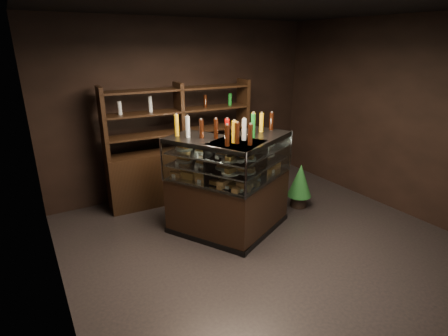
{
  "coord_description": "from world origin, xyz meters",
  "views": [
    {
      "loc": [
        -2.61,
        -3.21,
        2.6
      ],
      "look_at": [
        -0.43,
        0.45,
        1.06
      ],
      "focal_mm": 28.0,
      "sensor_mm": 36.0,
      "label": 1
    }
  ],
  "objects": [
    {
      "name": "bottles_top",
      "position": [
        -0.23,
        0.57,
        1.55
      ],
      "size": [
        1.28,
        0.98,
        0.3
      ],
      "color": "black",
      "rests_on": "display_case"
    },
    {
      "name": "potted_conifer",
      "position": [
        1.19,
        0.71,
        0.48
      ],
      "size": [
        0.39,
        0.39,
        0.84
      ],
      "rotation": [
        0.0,
        0.0,
        -0.03
      ],
      "color": "black",
      "rests_on": "ground"
    },
    {
      "name": "ground",
      "position": [
        0.0,
        0.0,
        0.0
      ],
      "size": [
        5.0,
        5.0,
        0.0
      ],
      "primitive_type": "plane",
      "color": "black",
      "rests_on": "ground"
    },
    {
      "name": "back_shelving",
      "position": [
        -0.33,
        2.05,
        0.6
      ],
      "size": [
        2.51,
        0.57,
        2.0
      ],
      "rotation": [
        0.0,
        0.0,
        -0.06
      ],
      "color": "black",
      "rests_on": "ground"
    },
    {
      "name": "food_display",
      "position": [
        -0.23,
        0.57,
        1.07
      ],
      "size": [
        1.45,
        1.12,
        0.44
      ],
      "color": "#B98542",
      "rests_on": "display_case"
    },
    {
      "name": "display_case",
      "position": [
        -0.23,
        0.57,
        0.47
      ],
      "size": [
        1.81,
        1.45,
        1.41
      ],
      "rotation": [
        0.0,
        0.0,
        -0.31
      ],
      "color": "black",
      "rests_on": "ground"
    },
    {
      "name": "room_shell",
      "position": [
        0.0,
        0.0,
        1.94
      ],
      "size": [
        5.02,
        5.02,
        3.01
      ],
      "color": "black",
      "rests_on": "ground"
    }
  ]
}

